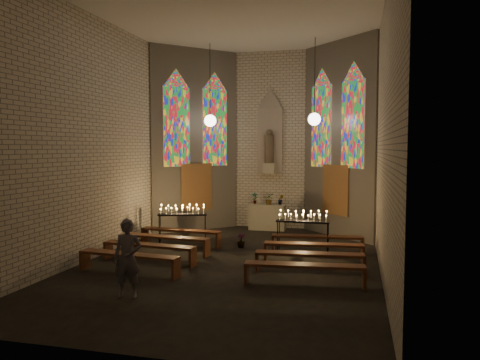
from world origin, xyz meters
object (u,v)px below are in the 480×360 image
altar (267,217)px  visitor (128,258)px  votive_stand_left (182,212)px  votive_stand_right (303,219)px  aisle_flower_pot (241,240)px

altar → visitor: 8.97m
votive_stand_left → votive_stand_right: size_ratio=1.03×
altar → votive_stand_right: 3.99m
visitor → altar: bearing=71.4°
votive_stand_left → visitor: 5.87m
votive_stand_right → votive_stand_left: bearing=174.8°
votive_stand_left → votive_stand_right: bearing=-23.7°
altar → aisle_flower_pot: (-0.21, -3.44, -0.27)m
altar → votive_stand_left: (-2.35, -3.07, 0.54)m
votive_stand_left → altar: bearing=35.2°
votive_stand_right → visitor: 6.19m
votive_stand_right → visitor: size_ratio=0.97×
aisle_flower_pot → votive_stand_right: (1.99, -0.09, 0.80)m
votive_stand_right → visitor: (-3.15, -5.33, -0.18)m
aisle_flower_pot → visitor: (-1.16, -5.42, 0.62)m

